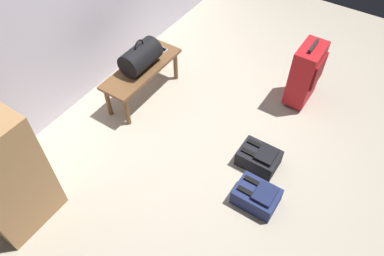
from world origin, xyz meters
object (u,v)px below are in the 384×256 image
(duffel_bag_black, at_px, (140,57))
(side_cabinet, at_px, (3,177))
(backpack_dark, at_px, (259,158))
(backpack_navy, at_px, (257,196))
(suitcase_upright_red, at_px, (306,73))
(bench, at_px, (142,72))
(cell_phone, at_px, (161,49))

(duffel_bag_black, height_order, side_cabinet, side_cabinet)
(duffel_bag_black, height_order, backpack_dark, duffel_bag_black)
(backpack_navy, bearing_deg, backpack_dark, 23.68)
(duffel_bag_black, bearing_deg, suitcase_upright_red, -59.25)
(bench, distance_m, suitcase_upright_red, 1.76)
(backpack_dark, bearing_deg, backpack_navy, -156.32)
(side_cabinet, bearing_deg, duffel_bag_black, 1.91)
(duffel_bag_black, relative_size, backpack_navy, 1.16)
(backpack_navy, distance_m, backpack_dark, 0.43)
(cell_phone, bearing_deg, bench, -177.95)
(duffel_bag_black, bearing_deg, bench, 180.00)
(cell_phone, relative_size, side_cabinet, 0.13)
(suitcase_upright_red, xyz_separation_m, backpack_navy, (-1.45, -0.19, -0.29))
(suitcase_upright_red, height_order, backpack_navy, suitcase_upright_red)
(backpack_navy, xyz_separation_m, side_cabinet, (-1.20, 1.64, 0.46))
(side_cabinet, bearing_deg, suitcase_upright_red, -28.61)
(cell_phone, xyz_separation_m, backpack_dark, (-0.53, -1.54, -0.32))
(duffel_bag_black, relative_size, cell_phone, 3.06)
(bench, bearing_deg, duffel_bag_black, -0.00)
(duffel_bag_black, distance_m, backpack_dark, 1.60)
(bench, relative_size, backpack_navy, 2.63)
(suitcase_upright_red, bearing_deg, cell_phone, 109.27)
(cell_phone, relative_size, suitcase_upright_red, 0.19)
(side_cabinet, bearing_deg, cell_phone, 1.94)
(bench, height_order, backpack_navy, bench)
(duffel_bag_black, bearing_deg, side_cabinet, -178.09)
(suitcase_upright_red, xyz_separation_m, backpack_dark, (-1.06, -0.02, -0.29))
(duffel_bag_black, relative_size, side_cabinet, 0.40)
(bench, bearing_deg, backpack_dark, -95.84)
(bench, height_order, cell_phone, cell_phone)
(cell_phone, distance_m, side_cabinet, 2.13)
(bench, bearing_deg, suitcase_upright_red, -59.04)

